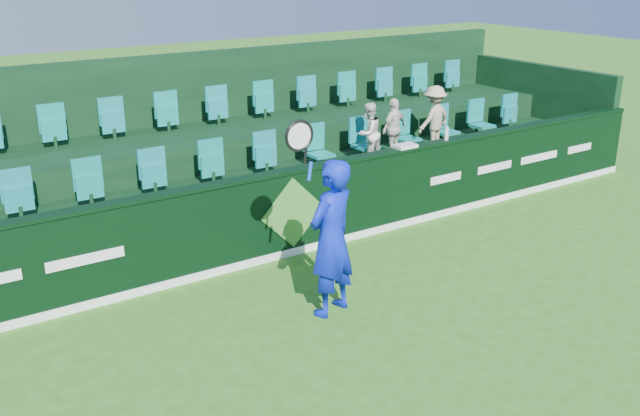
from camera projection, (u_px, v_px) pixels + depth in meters
ground at (478, 373)px, 7.87m from camera, size 60.00×60.00×0.00m
sponsor_hoarding at (289, 212)px, 10.77m from camera, size 16.00×0.25×1.35m
stand_tier_front at (255, 209)px, 11.73m from camera, size 16.00×2.00×0.80m
stand_tier_back at (205, 167)px, 13.13m from camera, size 16.00×1.80×1.30m
stand_rear at (193, 132)px, 13.29m from camera, size 16.00×4.10×2.60m
seat_row_front at (242, 162)px, 11.80m from camera, size 13.50×0.50×0.60m
seat_row_back at (195, 113)px, 13.04m from camera, size 13.50×0.50×0.60m
tennis_player at (331, 238)px, 8.87m from camera, size 1.16×0.69×2.64m
spectator_left at (368, 133)px, 12.64m from camera, size 0.63×0.55×1.10m
spectator_middle at (394, 129)px, 12.94m from camera, size 0.70×0.44×1.11m
spectator_right at (434, 119)px, 13.42m from camera, size 0.88×0.61×1.24m
towel at (405, 146)px, 11.71m from camera, size 0.37×0.24×0.06m
drinks_bottle at (446, 133)px, 12.15m from camera, size 0.07×0.07×0.23m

